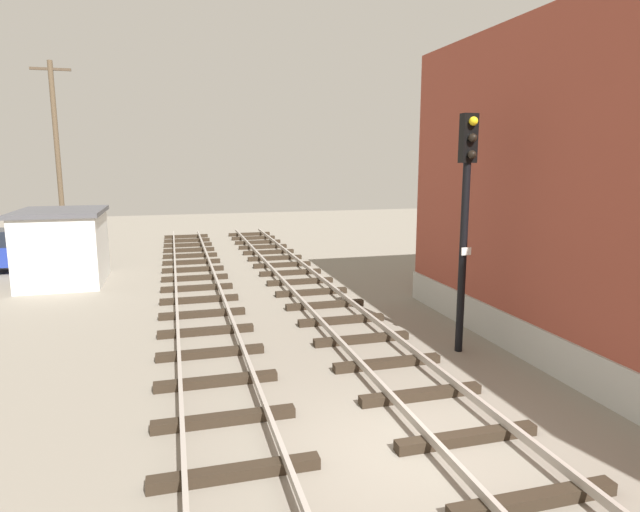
% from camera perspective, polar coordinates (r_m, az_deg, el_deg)
% --- Properties ---
extents(ground_plane, '(80.00, 80.00, 0.00)m').
position_cam_1_polar(ground_plane, '(9.22, 10.16, -19.68)').
color(ground_plane, gray).
extents(track_near_building, '(2.50, 52.58, 0.32)m').
position_cam_1_polar(track_near_building, '(9.54, 15.37, -17.89)').
color(track_near_building, '#2D2319').
rests_on(track_near_building, ground).
extents(track_centre, '(2.50, 52.58, 0.32)m').
position_cam_1_polar(track_centre, '(8.46, -8.94, -21.55)').
color(track_centre, '#2D2319').
rests_on(track_centre, ground).
extents(signal_mast, '(0.36, 0.40, 5.60)m').
position_cam_1_polar(signal_mast, '(12.89, 15.21, 5.09)').
color(signal_mast, black).
rests_on(signal_mast, ground).
extents(control_hut, '(3.00, 3.80, 2.76)m').
position_cam_1_polar(control_hut, '(22.23, -25.65, 0.93)').
color(control_hut, silver).
rests_on(control_hut, ground).
extents(utility_pole_far, '(1.80, 0.24, 9.21)m').
position_cam_1_polar(utility_pole_far, '(29.42, -26.11, 9.60)').
color(utility_pole_far, brown).
rests_on(utility_pole_far, ground).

